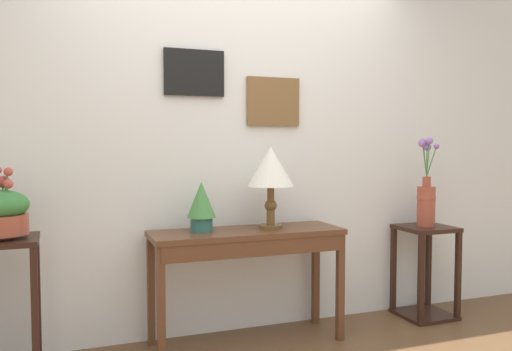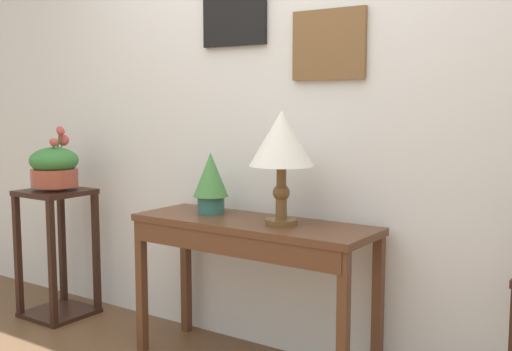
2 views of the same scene
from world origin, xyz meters
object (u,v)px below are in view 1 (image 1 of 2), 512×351
at_px(potted_plant_on_console, 201,204).
at_px(pedestal_stand_left, 3,310).
at_px(flower_vase_tall_right, 426,197).
at_px(planter_bowl_wide_left, 1,212).
at_px(table_lamp, 271,170).
at_px(pedestal_stand_right, 425,272).
at_px(console_table, 248,246).

distance_m(potted_plant_on_console, pedestal_stand_left, 1.25).
bearing_deg(flower_vase_tall_right, planter_bowl_wide_left, -178.36).
bearing_deg(table_lamp, pedestal_stand_left, -177.61).
bearing_deg(pedestal_stand_right, flower_vase_tall_right, -136.20).
distance_m(console_table, pedestal_stand_right, 1.45).
bearing_deg(pedestal_stand_right, console_table, -178.28).
distance_m(pedestal_stand_left, planter_bowl_wide_left, 0.53).
height_order(potted_plant_on_console, flower_vase_tall_right, flower_vase_tall_right).
height_order(planter_bowl_wide_left, flower_vase_tall_right, flower_vase_tall_right).
xyz_separation_m(pedestal_stand_left, planter_bowl_wide_left, (0.00, 0.00, 0.53)).
distance_m(potted_plant_on_console, flower_vase_tall_right, 1.70).
relative_size(console_table, potted_plant_on_console, 3.92).
distance_m(console_table, table_lamp, 0.52).
height_order(console_table, flower_vase_tall_right, flower_vase_tall_right).
xyz_separation_m(table_lamp, planter_bowl_wide_left, (-1.58, -0.06, -0.20)).
bearing_deg(pedestal_stand_left, table_lamp, 2.39).
height_order(console_table, potted_plant_on_console, potted_plant_on_console).
bearing_deg(pedestal_stand_right, potted_plant_on_console, 179.34).
distance_m(potted_plant_on_console, planter_bowl_wide_left, 1.13).
bearing_deg(flower_vase_tall_right, table_lamp, -179.25).
bearing_deg(console_table, table_lamp, 8.32).
relative_size(pedestal_stand_left, planter_bowl_wide_left, 2.05).
xyz_separation_m(potted_plant_on_console, planter_bowl_wide_left, (-1.13, -0.10, 0.01)).
distance_m(console_table, potted_plant_on_console, 0.40).
height_order(pedestal_stand_left, pedestal_stand_right, pedestal_stand_left).
height_order(console_table, pedestal_stand_left, pedestal_stand_left).
bearing_deg(planter_bowl_wide_left, pedestal_stand_right, 1.68).
distance_m(pedestal_stand_right, flower_vase_tall_right, 0.56).
distance_m(potted_plant_on_console, pedestal_stand_right, 1.80).
relative_size(console_table, table_lamp, 2.32).
relative_size(planter_bowl_wide_left, flower_vase_tall_right, 0.58).
bearing_deg(potted_plant_on_console, planter_bowl_wide_left, -174.79).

